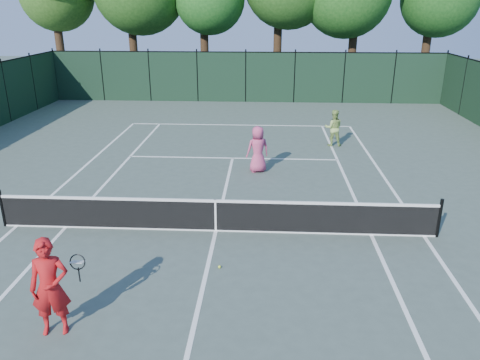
# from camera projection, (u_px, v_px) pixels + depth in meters

# --- Properties ---
(ground) EXTENTS (90.00, 90.00, 0.00)m
(ground) POSITION_uv_depth(u_px,v_px,m) (216.00, 231.00, 12.53)
(ground) COLOR #44534A
(ground) RESTS_ON ground
(sideline_doubles_left) EXTENTS (0.10, 23.77, 0.01)m
(sideline_doubles_left) POSITION_uv_depth(u_px,v_px,m) (17.00, 226.00, 12.81)
(sideline_doubles_left) COLOR white
(sideline_doubles_left) RESTS_ON ground
(sideline_doubles_right) EXTENTS (0.10, 23.77, 0.01)m
(sideline_doubles_right) POSITION_uv_depth(u_px,v_px,m) (424.00, 236.00, 12.24)
(sideline_doubles_right) COLOR white
(sideline_doubles_right) RESTS_ON ground
(sideline_singles_left) EXTENTS (0.10, 23.77, 0.01)m
(sideline_singles_left) POSITION_uv_depth(u_px,v_px,m) (66.00, 227.00, 12.74)
(sideline_singles_left) COLOR white
(sideline_singles_left) RESTS_ON ground
(sideline_singles_right) EXTENTS (0.10, 23.77, 0.01)m
(sideline_singles_right) POSITION_uv_depth(u_px,v_px,m) (371.00, 235.00, 12.31)
(sideline_singles_right) COLOR white
(sideline_singles_right) RESTS_ON ground
(baseline_far) EXTENTS (10.97, 0.10, 0.01)m
(baseline_far) POSITION_uv_depth(u_px,v_px,m) (240.00, 125.00, 23.64)
(baseline_far) COLOR white
(baseline_far) RESTS_ON ground
(service_line_far) EXTENTS (8.23, 0.10, 0.01)m
(service_line_far) POSITION_uv_depth(u_px,v_px,m) (233.00, 158.00, 18.51)
(service_line_far) COLOR white
(service_line_far) RESTS_ON ground
(center_service_line) EXTENTS (0.10, 12.80, 0.01)m
(center_service_line) POSITION_uv_depth(u_px,v_px,m) (216.00, 231.00, 12.53)
(center_service_line) COLOR white
(center_service_line) RESTS_ON ground
(tennis_net) EXTENTS (11.69, 0.09, 1.06)m
(tennis_net) POSITION_uv_depth(u_px,v_px,m) (216.00, 215.00, 12.36)
(tennis_net) COLOR black
(tennis_net) RESTS_ON ground
(fence_far) EXTENTS (24.00, 0.05, 3.00)m
(fence_far) POSITION_uv_depth(u_px,v_px,m) (246.00, 78.00, 28.84)
(fence_far) COLOR black
(fence_far) RESTS_ON ground
(coach) EXTENTS (0.90, 0.79, 1.90)m
(coach) POSITION_uv_depth(u_px,v_px,m) (50.00, 287.00, 8.35)
(coach) COLOR red
(coach) RESTS_ON ground
(player_pink) EXTENTS (0.96, 0.79, 1.68)m
(player_pink) POSITION_uv_depth(u_px,v_px,m) (258.00, 149.00, 16.74)
(player_pink) COLOR #C44571
(player_pink) RESTS_ON ground
(player_green) EXTENTS (0.78, 0.62, 1.56)m
(player_green) POSITION_uv_depth(u_px,v_px,m) (333.00, 128.00, 19.92)
(player_green) COLOR #9CBC5E
(player_green) RESTS_ON ground
(loose_ball_midcourt) EXTENTS (0.07, 0.07, 0.07)m
(loose_ball_midcourt) POSITION_uv_depth(u_px,v_px,m) (220.00, 267.00, 10.74)
(loose_ball_midcourt) COLOR #D2F131
(loose_ball_midcourt) RESTS_ON ground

